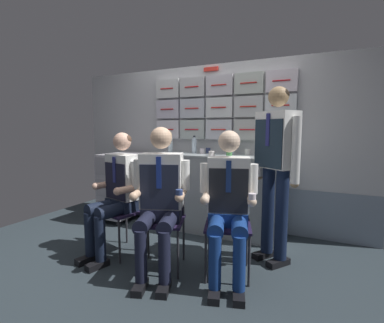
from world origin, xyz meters
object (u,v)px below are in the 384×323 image
object	(u,v)px
folding_chair_left	(130,201)
crew_member_right	(160,192)
crew_member_left	(117,188)
crew_member_standing	(276,159)
crew_member_by_counter	(228,198)
folding_chair_by_counter	(228,213)
water_bottle_clear	(194,145)
folding_chair_right	(164,210)
paper_cup_tan	(248,152)
service_trolley	(122,184)

from	to	relation	value
folding_chair_left	crew_member_right	distance (m)	0.64
crew_member_left	crew_member_standing	bearing A→B (deg)	20.60
crew_member_by_counter	folding_chair_by_counter	bearing A→B (deg)	108.10
water_bottle_clear	folding_chair_by_counter	bearing A→B (deg)	-50.40
folding_chair_right	paper_cup_tan	size ratio (longest dim) A/B	11.77
crew_member_right	crew_member_standing	size ratio (longest dim) A/B	0.78
crew_member_left	crew_member_right	size ratio (longest dim) A/B	0.96
crew_member_left	water_bottle_clear	distance (m)	1.29
crew_member_left	folding_chair_by_counter	xyz separation A→B (m)	(1.12, 0.20, -0.17)
folding_chair_right	paper_cup_tan	distance (m)	1.38
water_bottle_clear	paper_cup_tan	distance (m)	0.72
folding_chair_right	water_bottle_clear	bearing A→B (deg)	100.79
crew_member_right	crew_member_by_counter	size ratio (longest dim) A/B	1.02
service_trolley	water_bottle_clear	distance (m)	1.22
folding_chair_left	paper_cup_tan	size ratio (longest dim) A/B	11.77
crew_member_left	crew_member_standing	size ratio (longest dim) A/B	0.75
service_trolley	crew_member_left	bearing A→B (deg)	-52.59
crew_member_right	paper_cup_tan	bearing A→B (deg)	71.83
crew_member_left	folding_chair_right	bearing A→B (deg)	5.18
crew_member_by_counter	crew_member_right	bearing A→B (deg)	-165.56
crew_member_left	crew_member_by_counter	bearing A→B (deg)	2.51
water_bottle_clear	paper_cup_tan	xyz separation A→B (m)	(0.71, 0.05, -0.07)
crew_member_left	crew_member_right	xyz separation A→B (m)	(0.58, -0.10, 0.04)
crew_member_right	folding_chair_by_counter	size ratio (longest dim) A/B	1.53
crew_member_left	crew_member_right	bearing A→B (deg)	-9.80
folding_chair_left	water_bottle_clear	distance (m)	1.20
service_trolley	paper_cup_tan	size ratio (longest dim) A/B	13.02
folding_chair_by_counter	crew_member_left	bearing A→B (deg)	-169.71
service_trolley	folding_chair_left	size ratio (longest dim) A/B	1.11
crew_member_right	crew_member_left	bearing A→B (deg)	170.20
service_trolley	folding_chair_by_counter	size ratio (longest dim) A/B	1.11
folding_chair_left	crew_member_right	world-z (taller)	crew_member_right
crew_member_standing	paper_cup_tan	distance (m)	0.82
crew_member_left	paper_cup_tan	world-z (taller)	crew_member_left
crew_member_standing	folding_chair_by_counter	bearing A→B (deg)	-135.18
folding_chair_right	paper_cup_tan	world-z (taller)	paper_cup_tan
folding_chair_right	crew_member_right	bearing A→B (deg)	-70.13
service_trolley	crew_member_left	size ratio (longest dim) A/B	0.75
water_bottle_clear	paper_cup_tan	world-z (taller)	water_bottle_clear
crew_member_by_counter	crew_member_standing	distance (m)	0.66
crew_member_left	folding_chair_by_counter	world-z (taller)	crew_member_left
crew_member_by_counter	crew_member_standing	world-z (taller)	crew_member_standing
folding_chair_by_counter	paper_cup_tan	xyz separation A→B (m)	(-0.10, 1.03, 0.48)
service_trolley	folding_chair_right	world-z (taller)	service_trolley
folding_chair_by_counter	crew_member_standing	bearing A→B (deg)	44.82
service_trolley	paper_cup_tan	distance (m)	1.85
service_trolley	folding_chair_left	bearing A→B (deg)	-46.04
service_trolley	crew_member_by_counter	world-z (taller)	crew_member_by_counter
folding_chair_by_counter	water_bottle_clear	distance (m)	1.39
crew_member_left	folding_chair_by_counter	size ratio (longest dim) A/B	1.47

